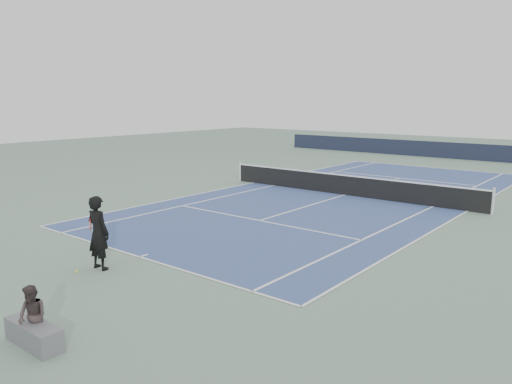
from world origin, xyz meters
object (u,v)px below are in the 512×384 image
Objects in this scene: tennis_player at (98,233)px; spectator_bench at (33,325)px; tennis_net at (345,184)px; tennis_ball at (77,271)px.

spectator_bench is at bearing -50.07° from tennis_player.
tennis_player reaches higher than tennis_net.
tennis_player reaches higher than spectator_bench.
tennis_ball is (-0.25, -13.70, -0.47)m from tennis_net.
tennis_net is at bearing 99.18° from spectator_bench.
tennis_net is at bearing 88.95° from tennis_ball.
tennis_player is 1.12m from tennis_ball.
spectator_bench reaches higher than tennis_net.
tennis_net is 16.54m from spectator_bench.
tennis_player is at bearing 69.00° from tennis_ball.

